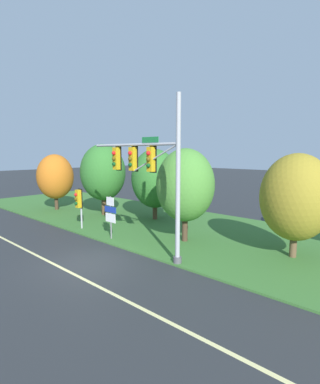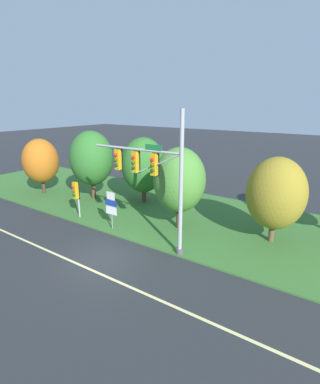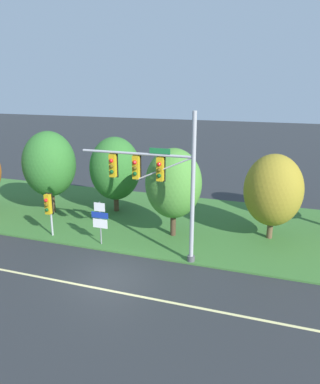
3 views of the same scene
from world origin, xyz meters
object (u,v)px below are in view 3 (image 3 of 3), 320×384
Objects in this scene: pedestrian_signal_near_kerb at (49,206)px; tree_behind_signpost at (115,169)px; route_sign_post at (100,218)px; tree_left_of_mast at (49,164)px; traffic_signal_mast at (158,178)px; tree_mid_verge at (174,184)px; tree_tall_centre at (273,190)px.

tree_behind_signpost is at bearing 72.92° from pedestrian_signal_near_kerb.
pedestrian_signal_near_kerb is at bearing 179.75° from route_sign_post.
pedestrian_signal_near_kerb is 5.04m from tree_left_of_mast.
traffic_signal_mast is 1.44× the size of tree_behind_signpost.
tree_left_of_mast reaches higher than pedestrian_signal_near_kerb.
tree_tall_centre is at bearing 14.92° from tree_mid_verge.
traffic_signal_mast reaches higher than route_sign_post.
tree_behind_signpost is 6.13m from tree_mid_verge.
pedestrian_signal_near_kerb is 0.50× the size of tree_behind_signpost.
tree_tall_centre is (11.02, -1.51, -0.17)m from tree_behind_signpost.
tree_left_of_mast is (-2.60, 4.01, 1.61)m from pedestrian_signal_near_kerb.
tree_mid_verge is 1.05× the size of tree_tall_centre.
tree_tall_centre reaches higher than pedestrian_signal_near_kerb.
traffic_signal_mast is at bearing -48.26° from tree_behind_signpost.
pedestrian_signal_near_kerb is 0.47× the size of tree_left_of_mast.
tree_tall_centre is (5.70, 1.52, -0.30)m from tree_mid_verge.
tree_behind_signpost is (1.75, 5.69, 1.24)m from pedestrian_signal_near_kerb.
tree_tall_centre is (9.30, 4.19, 1.43)m from route_sign_post.
tree_tall_centre is at bearing 0.62° from tree_left_of_mast.
traffic_signal_mast is 3.27m from tree_mid_verge.
route_sign_post is at bearing -155.73° from tree_tall_centre.
tree_behind_signpost is at bearing 172.19° from tree_tall_centre.
tree_left_of_mast is 9.77m from tree_mid_verge.
tree_behind_signpost is (4.35, 1.68, -0.37)m from tree_left_of_mast.
tree_mid_verge is 5.90m from tree_tall_centre.
pedestrian_signal_near_kerb is 3.49m from route_sign_post.
pedestrian_signal_near_kerb is at bearing 176.70° from traffic_signal_mast.
pedestrian_signal_near_kerb is at bearing -159.39° from tree_mid_verge.
tree_mid_verge is (5.32, -3.03, 0.13)m from tree_behind_signpost.
tree_left_of_mast is at bearing -158.91° from tree_behind_signpost.
route_sign_post is 0.44× the size of tree_left_of_mast.
tree_mid_verge is at bearing 92.26° from traffic_signal_mast.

